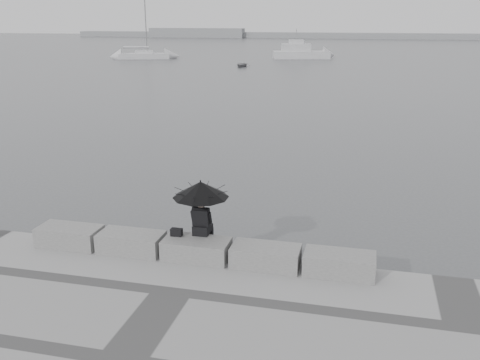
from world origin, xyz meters
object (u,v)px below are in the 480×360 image
(motor_cruiser, at_px, (301,53))
(dinghy, at_px, (242,65))
(seated_person, at_px, (201,194))
(sailboat_left, at_px, (144,55))

(motor_cruiser, xyz_separation_m, dinghy, (-5.55, -16.07, -0.66))
(seated_person, height_order, dinghy, seated_person)
(motor_cruiser, distance_m, dinghy, 17.01)
(motor_cruiser, bearing_deg, dinghy, -124.17)
(sailboat_left, relative_size, dinghy, 4.60)
(motor_cruiser, bearing_deg, seated_person, -99.64)
(sailboat_left, distance_m, motor_cruiser, 24.08)
(dinghy, bearing_deg, seated_person, -75.57)
(sailboat_left, relative_size, motor_cruiser, 1.44)
(motor_cruiser, relative_size, dinghy, 3.21)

